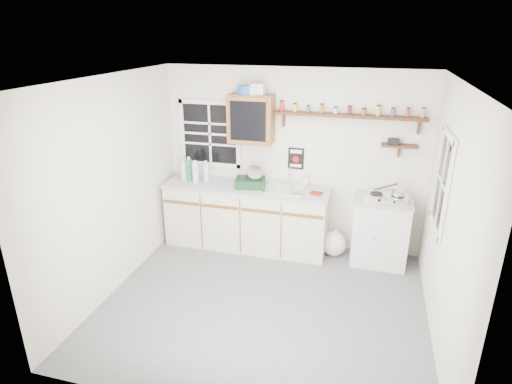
% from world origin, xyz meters
% --- Properties ---
extents(room, '(3.64, 3.24, 2.54)m').
position_xyz_m(room, '(0.00, 0.00, 1.25)').
color(room, '#555557').
rests_on(room, ground).
extents(main_cabinet, '(2.31, 0.63, 0.92)m').
position_xyz_m(main_cabinet, '(-0.58, 1.30, 0.46)').
color(main_cabinet, beige).
rests_on(main_cabinet, floor).
extents(right_cabinet, '(0.73, 0.57, 0.91)m').
position_xyz_m(right_cabinet, '(1.25, 1.32, 0.46)').
color(right_cabinet, beige).
rests_on(right_cabinet, floor).
extents(sink, '(0.52, 0.44, 0.29)m').
position_xyz_m(sink, '(-0.05, 1.30, 0.93)').
color(sink, silver).
rests_on(sink, main_cabinet).
extents(upper_cabinet, '(0.60, 0.32, 0.65)m').
position_xyz_m(upper_cabinet, '(-0.55, 1.44, 1.82)').
color(upper_cabinet, brown).
rests_on(upper_cabinet, wall_back).
extents(upper_cabinet_clutter, '(0.37, 0.24, 0.14)m').
position_xyz_m(upper_cabinet_clutter, '(-0.55, 1.44, 2.21)').
color(upper_cabinet_clutter, '#1B4FB0').
rests_on(upper_cabinet_clutter, upper_cabinet).
extents(spice_shelf, '(1.91, 0.18, 0.35)m').
position_xyz_m(spice_shelf, '(0.72, 1.51, 1.93)').
color(spice_shelf, '#321B0E').
rests_on(spice_shelf, wall_back).
extents(secondary_shelf, '(0.45, 0.16, 0.24)m').
position_xyz_m(secondary_shelf, '(1.36, 1.52, 1.58)').
color(secondary_shelf, '#321B0E').
rests_on(secondary_shelf, wall_back).
extents(warning_sign, '(0.22, 0.02, 0.30)m').
position_xyz_m(warning_sign, '(0.05, 1.59, 1.28)').
color(warning_sign, black).
rests_on(warning_sign, wall_back).
extents(window_back, '(0.93, 0.03, 0.98)m').
position_xyz_m(window_back, '(-1.20, 1.59, 1.55)').
color(window_back, black).
rests_on(window_back, wall_back).
extents(window_right, '(0.03, 0.78, 1.08)m').
position_xyz_m(window_right, '(1.79, 0.55, 1.45)').
color(window_right, black).
rests_on(window_right, wall_back).
extents(water_bottles, '(0.41, 0.19, 0.35)m').
position_xyz_m(water_bottles, '(-1.37, 1.31, 1.07)').
color(water_bottles, silver).
rests_on(water_bottles, main_cabinet).
extents(dish_rack, '(0.45, 0.37, 0.30)m').
position_xyz_m(dish_rack, '(-0.50, 1.28, 1.02)').
color(dish_rack, black).
rests_on(dish_rack, main_cabinet).
extents(soap_bottle, '(0.10, 0.10, 0.17)m').
position_xyz_m(soap_bottle, '(0.20, 1.52, 1.01)').
color(soap_bottle, white).
rests_on(soap_bottle, main_cabinet).
extents(rag, '(0.17, 0.15, 0.02)m').
position_xyz_m(rag, '(0.39, 1.24, 0.93)').
color(rag, maroon).
rests_on(rag, main_cabinet).
extents(hotplate, '(0.54, 0.32, 0.08)m').
position_xyz_m(hotplate, '(1.29, 1.31, 0.94)').
color(hotplate, silver).
rests_on(hotplate, right_cabinet).
extents(saucepan, '(0.36, 0.19, 0.16)m').
position_xyz_m(saucepan, '(1.41, 1.31, 1.02)').
color(saucepan, silver).
rests_on(saucepan, hotplate).
extents(trash_bag, '(0.38, 0.34, 0.43)m').
position_xyz_m(trash_bag, '(0.66, 1.33, 0.18)').
color(trash_bag, silver).
rests_on(trash_bag, floor).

